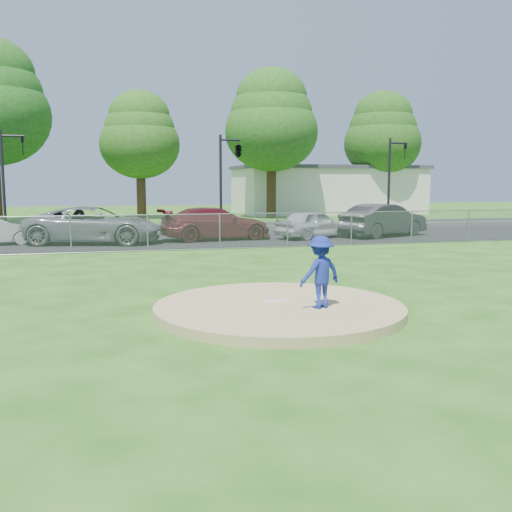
{
  "coord_description": "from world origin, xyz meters",
  "views": [
    {
      "loc": [
        -3.51,
        -11.58,
        2.82
      ],
      "look_at": [
        0.0,
        2.0,
        1.0
      ],
      "focal_mm": 40.0,
      "sensor_mm": 36.0,
      "label": 1
    }
  ],
  "objects_px": {
    "traffic_signal_left": "(7,172)",
    "parked_car_gray": "(95,225)",
    "traffic_cone": "(37,237)",
    "traffic_signal_center": "(237,152)",
    "commercial_building": "(326,189)",
    "traffic_signal_right": "(393,174)",
    "parked_car_darkred": "(216,224)",
    "tree_right": "(272,120)",
    "parked_car_charcoal": "(384,220)",
    "tree_center": "(140,135)",
    "parked_car_pearl": "(314,224)",
    "pitcher": "(320,272)",
    "tree_far_right": "(382,134)"
  },
  "relations": [
    {
      "from": "tree_right",
      "to": "tree_far_right",
      "type": "relative_size",
      "value": 1.08
    },
    {
      "from": "traffic_cone",
      "to": "parked_car_pearl",
      "type": "distance_m",
      "value": 13.18
    },
    {
      "from": "parked_car_darkred",
      "to": "tree_center",
      "type": "bearing_deg",
      "value": 1.17
    },
    {
      "from": "tree_center",
      "to": "traffic_signal_right",
      "type": "distance_m",
      "value": 19.64
    },
    {
      "from": "traffic_signal_center",
      "to": "parked_car_gray",
      "type": "xyz_separation_m",
      "value": [
        -8.13,
        -6.33,
        -3.75
      ]
    },
    {
      "from": "parked_car_charcoal",
      "to": "parked_car_pearl",
      "type": "bearing_deg",
      "value": 65.08
    },
    {
      "from": "tree_right",
      "to": "traffic_signal_right",
      "type": "xyz_separation_m",
      "value": [
        5.24,
        -10.0,
        -4.29
      ]
    },
    {
      "from": "tree_far_right",
      "to": "traffic_signal_right",
      "type": "distance_m",
      "value": 14.69
    },
    {
      "from": "traffic_signal_left",
      "to": "parked_car_darkred",
      "type": "xyz_separation_m",
      "value": [
        10.33,
        -6.03,
        -2.56
      ]
    },
    {
      "from": "traffic_signal_left",
      "to": "traffic_signal_right",
      "type": "bearing_deg",
      "value": 0.0
    },
    {
      "from": "traffic_signal_left",
      "to": "parked_car_gray",
      "type": "distance_m",
      "value": 8.22
    },
    {
      "from": "tree_far_right",
      "to": "tree_right",
      "type": "bearing_deg",
      "value": -164.74
    },
    {
      "from": "commercial_building",
      "to": "pitcher",
      "type": "height_order",
      "value": "commercial_building"
    },
    {
      "from": "parked_car_pearl",
      "to": "commercial_building",
      "type": "bearing_deg",
      "value": -46.42
    },
    {
      "from": "traffic_cone",
      "to": "tree_center",
      "type": "bearing_deg",
      "value": 73.38
    },
    {
      "from": "parked_car_pearl",
      "to": "parked_car_charcoal",
      "type": "distance_m",
      "value": 3.85
    },
    {
      "from": "commercial_building",
      "to": "traffic_signal_left",
      "type": "height_order",
      "value": "traffic_signal_left"
    },
    {
      "from": "traffic_signal_left",
      "to": "pitcher",
      "type": "bearing_deg",
      "value": -67.17
    },
    {
      "from": "traffic_signal_left",
      "to": "parked_car_darkred",
      "type": "relative_size",
      "value": 1.03
    },
    {
      "from": "parked_car_darkred",
      "to": "parked_car_pearl",
      "type": "distance_m",
      "value": 4.98
    },
    {
      "from": "tree_right",
      "to": "traffic_cone",
      "type": "relative_size",
      "value": 15.08
    },
    {
      "from": "traffic_signal_left",
      "to": "pitcher",
      "type": "distance_m",
      "value": 24.58
    },
    {
      "from": "tree_center",
      "to": "parked_car_charcoal",
      "type": "xyz_separation_m",
      "value": [
        11.38,
        -18.48,
        -5.62
      ]
    },
    {
      "from": "tree_far_right",
      "to": "traffic_signal_right",
      "type": "xyz_separation_m",
      "value": [
        -5.76,
        -13.0,
        -3.7
      ]
    },
    {
      "from": "commercial_building",
      "to": "parked_car_pearl",
      "type": "xyz_separation_m",
      "value": [
        -9.47,
        -22.41,
        -1.43
      ]
    },
    {
      "from": "pitcher",
      "to": "traffic_cone",
      "type": "height_order",
      "value": "pitcher"
    },
    {
      "from": "traffic_signal_left",
      "to": "traffic_cone",
      "type": "bearing_deg",
      "value": -72.78
    },
    {
      "from": "pitcher",
      "to": "traffic_cone",
      "type": "distance_m",
      "value": 17.32
    },
    {
      "from": "tree_center",
      "to": "traffic_signal_center",
      "type": "xyz_separation_m",
      "value": [
        4.97,
        -12.0,
        -1.86
      ]
    },
    {
      "from": "pitcher",
      "to": "traffic_cone",
      "type": "bearing_deg",
      "value": -82.37
    },
    {
      "from": "tree_center",
      "to": "tree_right",
      "type": "distance_m",
      "value": 10.27
    },
    {
      "from": "traffic_signal_right",
      "to": "tree_right",
      "type": "bearing_deg",
      "value": 117.64
    },
    {
      "from": "tree_center",
      "to": "parked_car_pearl",
      "type": "distance_m",
      "value": 20.7
    },
    {
      "from": "traffic_cone",
      "to": "traffic_signal_center",
      "type": "bearing_deg",
      "value": 32.96
    },
    {
      "from": "tree_right",
      "to": "traffic_signal_center",
      "type": "distance_m",
      "value": 11.6
    },
    {
      "from": "tree_right",
      "to": "traffic_signal_right",
      "type": "bearing_deg",
      "value": -62.36
    },
    {
      "from": "parked_car_darkred",
      "to": "parked_car_charcoal",
      "type": "distance_m",
      "value": 8.83
    },
    {
      "from": "traffic_signal_center",
      "to": "pitcher",
      "type": "relative_size",
      "value": 3.7
    },
    {
      "from": "tree_right",
      "to": "traffic_signal_left",
      "type": "distance_m",
      "value": 20.83
    },
    {
      "from": "traffic_signal_center",
      "to": "tree_right",
      "type": "bearing_deg",
      "value": 63.29
    },
    {
      "from": "traffic_signal_right",
      "to": "parked_car_darkred",
      "type": "distance_m",
      "value": 14.26
    },
    {
      "from": "pitcher",
      "to": "parked_car_gray",
      "type": "height_order",
      "value": "parked_car_gray"
    },
    {
      "from": "tree_right",
      "to": "parked_car_charcoal",
      "type": "bearing_deg",
      "value": -85.2
    },
    {
      "from": "traffic_signal_center",
      "to": "parked_car_darkred",
      "type": "relative_size",
      "value": 1.03
    },
    {
      "from": "traffic_signal_center",
      "to": "pitcher",
      "type": "xyz_separation_m",
      "value": [
        -3.24,
        -22.54,
        -3.65
      ]
    },
    {
      "from": "parked_car_charcoal",
      "to": "traffic_signal_right",
      "type": "bearing_deg",
      "value": -54.55
    },
    {
      "from": "commercial_building",
      "to": "traffic_cone",
      "type": "relative_size",
      "value": 21.26
    },
    {
      "from": "commercial_building",
      "to": "tree_center",
      "type": "distance_m",
      "value": 17.99
    },
    {
      "from": "commercial_building",
      "to": "parked_car_gray",
      "type": "height_order",
      "value": "commercial_building"
    },
    {
      "from": "traffic_signal_right",
      "to": "traffic_signal_center",
      "type": "bearing_deg",
      "value": -180.0
    }
  ]
}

